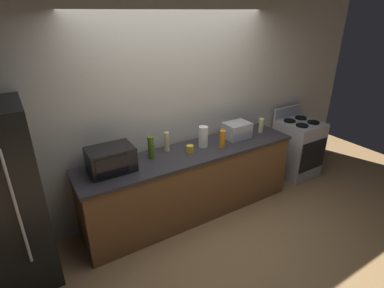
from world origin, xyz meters
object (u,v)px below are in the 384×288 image
at_px(paper_towel_roll, 203,137).
at_px(bottle_dish_soap, 222,139).
at_px(microwave, 111,159).
at_px(bottle_hand_soap, 167,142).
at_px(bottle_vinegar, 261,125).
at_px(mug_yellow, 190,149).
at_px(bottle_olive_oil, 151,147).
at_px(stove_range, 297,148).
at_px(toaster_oven, 237,130).

xyz_separation_m(paper_towel_roll, bottle_dish_soap, (0.19, -0.15, -0.02)).
relative_size(microwave, bottle_hand_soap, 1.95).
bearing_deg(bottle_dish_soap, bottle_vinegar, 9.31).
bearing_deg(mug_yellow, microwave, 176.51).
xyz_separation_m(paper_towel_roll, mug_yellow, (-0.23, -0.06, -0.09)).
height_order(bottle_vinegar, bottle_olive_oil, bottle_olive_oil).
distance_m(microwave, bottle_hand_soap, 0.75).
bearing_deg(bottle_vinegar, bottle_dish_soap, -170.69).
bearing_deg(bottle_olive_oil, paper_towel_roll, -4.32).
bearing_deg(bottle_hand_soap, bottle_vinegar, -5.69).
bearing_deg(paper_towel_roll, bottle_vinegar, -1.00).
height_order(paper_towel_roll, bottle_vinegar, paper_towel_roll).
distance_m(bottle_dish_soap, bottle_hand_soap, 0.70).
distance_m(paper_towel_roll, bottle_dish_soap, 0.24).
relative_size(microwave, bottle_dish_soap, 2.11).
height_order(stove_range, toaster_oven, toaster_oven).
xyz_separation_m(paper_towel_roll, bottle_olive_oil, (-0.70, 0.05, -0.00)).
relative_size(stove_range, paper_towel_roll, 4.00).
bearing_deg(paper_towel_roll, microwave, -179.89).
bearing_deg(microwave, paper_towel_roll, 0.11).
bearing_deg(bottle_dish_soap, paper_towel_roll, 143.00).
height_order(stove_range, microwave, microwave).
relative_size(microwave, bottle_olive_oil, 1.79).
xyz_separation_m(bottle_vinegar, bottle_dish_soap, (-0.78, -0.13, 0.01)).
relative_size(bottle_dish_soap, bottle_olive_oil, 0.85).
relative_size(bottle_vinegar, mug_yellow, 2.16).
relative_size(stove_range, bottle_vinegar, 5.40).
relative_size(paper_towel_roll, bottle_hand_soap, 1.10).
height_order(bottle_dish_soap, mug_yellow, bottle_dish_soap).
bearing_deg(bottle_hand_soap, paper_towel_roll, -15.52).
relative_size(toaster_oven, bottle_vinegar, 1.70).
relative_size(paper_towel_roll, bottle_dish_soap, 1.19).
distance_m(bottle_vinegar, bottle_hand_soap, 1.43).
relative_size(paper_towel_roll, mug_yellow, 2.91).
bearing_deg(stove_range, microwave, 179.08).
bearing_deg(stove_range, bottle_olive_oil, 177.64).
distance_m(toaster_oven, bottle_olive_oil, 1.25).
relative_size(toaster_oven, paper_towel_roll, 1.26).
height_order(bottle_vinegar, mug_yellow, bottle_vinegar).
height_order(stove_range, bottle_vinegar, bottle_vinegar).
xyz_separation_m(bottle_hand_soap, bottle_olive_oil, (-0.24, -0.07, 0.01)).
xyz_separation_m(microwave, mug_yellow, (0.95, -0.06, -0.09)).
distance_m(toaster_oven, bottle_dish_soap, 0.39).
xyz_separation_m(paper_towel_roll, bottle_vinegar, (0.98, -0.02, -0.03)).
distance_m(toaster_oven, mug_yellow, 0.79).
distance_m(bottle_hand_soap, mug_yellow, 0.30).
xyz_separation_m(paper_towel_roll, bottle_hand_soap, (-0.45, 0.13, -0.01)).
height_order(microwave, toaster_oven, microwave).
relative_size(stove_range, toaster_oven, 3.18).
xyz_separation_m(microwave, bottle_dish_soap, (1.38, -0.14, -0.02)).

